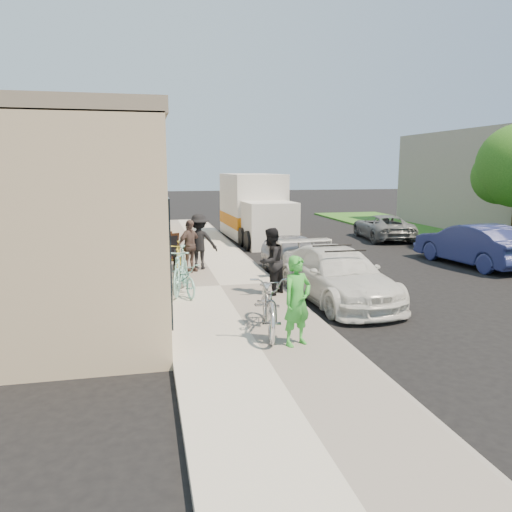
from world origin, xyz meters
TOP-DOWN VIEW (x-y plane):
  - ground at (0.00, 0.00)m, footprint 120.00×120.00m
  - sidewalk at (-2.00, 3.00)m, footprint 3.00×34.00m
  - curb at (-0.45, 3.00)m, footprint 0.12×34.00m
  - storefront at (-5.24, 7.99)m, footprint 3.60×20.00m
  - bike_rack at (-3.14, 3.17)m, footprint 0.12×0.65m
  - sandwich_board at (-3.16, 6.72)m, footprint 0.75×0.76m
  - sedan_white at (0.61, 1.44)m, footprint 2.11×4.51m
  - sedan_silver at (0.40, 4.16)m, footprint 1.49×3.69m
  - moving_truck at (0.91, 11.99)m, footprint 2.39×5.98m
  - far_car_blue at (6.62, 4.67)m, footprint 2.01×4.36m
  - far_car_gray at (6.55, 10.91)m, footprint 2.33×4.20m
  - tandem_bike at (-1.64, -0.85)m, footprint 1.10×2.29m
  - woman_rider at (-1.35, -1.66)m, footprint 0.67×0.57m
  - man_standing at (-0.94, 1.82)m, footprint 1.00×0.99m
  - cruiser_bike_a at (-3.05, 2.49)m, footprint 0.96×1.97m
  - cruiser_bike_b at (-2.99, 2.27)m, footprint 0.90×1.60m
  - cruiser_bike_c at (-2.97, 4.61)m, footprint 0.67×1.62m
  - bystander_a at (-2.29, 5.28)m, footprint 1.18×0.82m
  - bystander_b at (-2.61, 4.94)m, footprint 0.93×0.87m

SIDE VIEW (x-z plane):
  - ground at x=0.00m, z-range 0.00..0.00m
  - curb at x=-0.45m, z-range 0.00..0.13m
  - sidewalk at x=-2.00m, z-range 0.00..0.15m
  - cruiser_bike_b at x=-2.99m, z-range 0.15..0.95m
  - far_car_gray at x=6.55m, z-range 0.00..1.11m
  - cruiser_bike_c at x=-2.97m, z-range 0.15..1.10m
  - sedan_silver at x=0.40m, z-range 0.00..1.25m
  - sandwich_board at x=-3.16m, z-range 0.16..1.11m
  - sedan_white at x=0.61m, z-range -0.02..1.29m
  - far_car_blue at x=6.62m, z-range 0.00..1.39m
  - bike_rack at x=-3.14m, z-range 0.24..1.16m
  - cruiser_bike_a at x=-3.05m, z-range 0.15..1.29m
  - tandem_bike at x=-1.64m, z-range 0.15..1.30m
  - bystander_b at x=-2.61m, z-range 0.15..1.69m
  - woman_rider at x=-1.35m, z-range 0.15..1.72m
  - man_standing at x=-0.94m, z-range 0.15..1.77m
  - bystander_a at x=-2.29m, z-range 0.15..1.82m
  - moving_truck at x=0.91m, z-range -0.16..2.74m
  - storefront at x=-5.24m, z-range 0.01..4.24m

